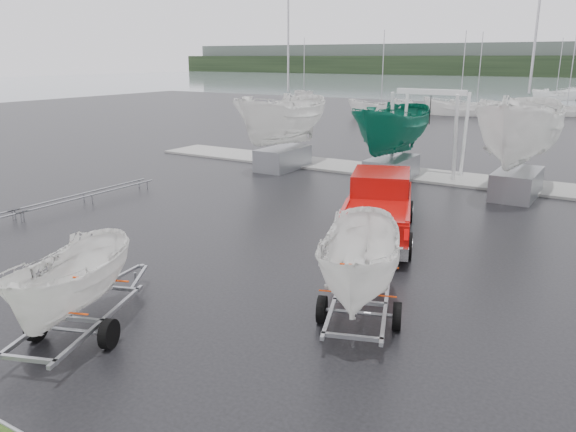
{
  "coord_description": "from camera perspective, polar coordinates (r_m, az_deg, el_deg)",
  "views": [
    {
      "loc": [
        9.07,
        -13.08,
        5.55
      ],
      "look_at": [
        0.97,
        -0.05,
        1.2
      ],
      "focal_mm": 35.0,
      "sensor_mm": 36.0,
      "label": 1
    }
  ],
  "objects": [
    {
      "name": "ground_plane",
      "position": [
        16.86,
        -2.71,
        -3.41
      ],
      "size": [
        120.0,
        120.0,
        0.0
      ],
      "primitive_type": "plane",
      "color": "black",
      "rests_on": "ground"
    },
    {
      "name": "dock",
      "position": [
        28.16,
        12.48,
        4.19
      ],
      "size": [
        30.0,
        3.0,
        0.12
      ],
      "primitive_type": "cube",
      "color": "gray",
      "rests_on": "ground"
    },
    {
      "name": "pickup_truck",
      "position": [
        18.23,
        9.24,
        1.2
      ],
      "size": [
        3.81,
        6.16,
        1.94
      ],
      "rotation": [
        0.0,
        0.0,
        0.34
      ],
      "color": "#960A08",
      "rests_on": "ground"
    },
    {
      "name": "trailer_hitched",
      "position": [
        11.61,
        7.71,
        1.48
      ],
      "size": [
        2.32,
        3.79,
        4.98
      ],
      "rotation": [
        0.0,
        0.0,
        0.34
      ],
      "color": "#92959A",
      "rests_on": "ground"
    },
    {
      "name": "trailer_parked",
      "position": [
        11.64,
        -21.58,
        -1.18
      ],
      "size": [
        2.37,
        3.78,
        4.34
      ],
      "rotation": [
        0.0,
        0.0,
        0.36
      ],
      "color": "#92959A",
      "rests_on": "ground"
    },
    {
      "name": "boat_hoist",
      "position": [
        27.55,
        14.17,
        9.36
      ],
      "size": [
        3.3,
        2.18,
        4.12
      ],
      "color": "silver",
      "rests_on": "ground"
    },
    {
      "name": "keelboat_0",
      "position": [
        28.54,
        -0.52,
        13.3
      ],
      "size": [
        2.69,
        3.2,
        10.87
      ],
      "color": "#92959A",
      "rests_on": "ground"
    },
    {
      "name": "keelboat_1",
      "position": [
        26.1,
        10.85,
        11.93
      ],
      "size": [
        2.46,
        3.2,
        7.63
      ],
      "color": "#92959A",
      "rests_on": "ground"
    },
    {
      "name": "keelboat_2",
      "position": [
        24.41,
        23.24,
        12.66
      ],
      "size": [
        2.97,
        3.2,
        11.16
      ],
      "color": "#92959A",
      "rests_on": "ground"
    },
    {
      "name": "mast_rack_0",
      "position": [
        23.5,
        -19.69,
        2.1
      ],
      "size": [
        0.56,
        6.5,
        0.06
      ],
      "rotation": [
        0.0,
        0.0,
        1.57
      ],
      "color": "#92959A",
      "rests_on": "ground"
    },
    {
      "name": "moored_boat_0",
      "position": [
        55.86,
        9.4,
        9.93
      ],
      "size": [
        3.85,
        3.87,
        11.66
      ],
      "rotation": [
        0.0,
        0.0,
        5.7
      ],
      "color": "white",
      "rests_on": "ground"
    },
    {
      "name": "moored_boat_1",
      "position": [
        58.76,
        17.02,
        9.74
      ],
      "size": [
        3.37,
        3.32,
        11.55
      ],
      "rotation": [
        0.0,
        0.0,
        4.99
      ],
      "color": "white",
      "rests_on": "ground"
    },
    {
      "name": "moored_boat_2",
      "position": [
        62.1,
        26.37,
        9.1
      ],
      "size": [
        2.31,
        2.25,
        10.88
      ],
      "rotation": [
        0.0,
        0.0,
        4.75
      ],
      "color": "white",
      "rests_on": "ground"
    },
    {
      "name": "moored_boat_4",
      "position": [
        76.72,
        1.62,
        11.69
      ],
      "size": [
        3.08,
        3.08,
        10.86
      ],
      "rotation": [
        0.0,
        0.0,
        0.73
      ],
      "color": "white",
      "rests_on": "ground"
    },
    {
      "name": "moored_boat_5",
      "position": [
        84.84,
        25.52,
        10.59
      ],
      "size": [
        3.78,
        3.78,
        11.52
      ],
      "rotation": [
        0.0,
        0.0,
        2.27
      ],
      "color": "white",
      "rests_on": "ground"
    },
    {
      "name": "moored_boat_6",
      "position": [
        62.06,
        18.55,
        9.91
      ],
      "size": [
        2.97,
        2.95,
        10.83
      ],
      "rotation": [
        0.0,
        0.0,
        5.26
      ],
      "color": "white",
      "rests_on": "ground"
    }
  ]
}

